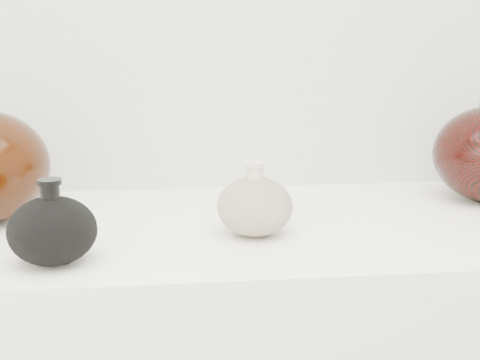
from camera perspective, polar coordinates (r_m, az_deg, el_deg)
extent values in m
cube|color=white|center=(1.08, -2.49, -4.56)|extent=(1.20, 0.50, 0.03)
ellipsoid|color=black|center=(0.92, -15.71, -4.18)|extent=(0.14, 0.14, 0.09)
cylinder|color=black|center=(0.90, -15.91, -1.00)|extent=(0.03, 0.03, 0.03)
cylinder|color=black|center=(0.90, -15.96, -0.15)|extent=(0.04, 0.04, 0.01)
ellipsoid|color=#BAAE94|center=(1.01, 1.28, -2.28)|extent=(0.12, 0.12, 0.09)
cylinder|color=beige|center=(0.99, 1.29, 0.58)|extent=(0.03, 0.03, 0.03)
cylinder|color=beige|center=(0.99, 1.30, 1.34)|extent=(0.03, 0.03, 0.01)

